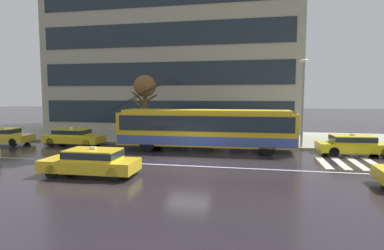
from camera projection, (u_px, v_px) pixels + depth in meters
The scene contains 17 objects.
ground_plane at pixel (188, 161), 18.40m from camera, with size 160.00×160.00×0.00m, color black.
sidewalk_slab at pixel (212, 137), 28.49m from camera, with size 80.00×10.00×0.14m, color gray.
crosswalk_stripe_edge_near at pixel (322, 161), 18.53m from camera, with size 0.44×4.40×0.01m, color beige.
crosswalk_stripe_inner_a at pixel (338, 161), 18.35m from camera, with size 0.44×4.40×0.01m, color beige.
crosswalk_stripe_center at pixel (355, 162), 18.18m from camera, with size 0.44×4.40×0.01m, color beige.
crosswalk_stripe_inner_b at pixel (372, 163), 18.00m from camera, with size 0.44×4.40×0.01m, color beige.
lane_centre_line at pixel (184, 166), 17.23m from camera, with size 72.00×0.14×0.01m, color silver.
trolleybus at pixel (206, 128), 21.82m from camera, with size 12.72×2.87×5.01m.
taxi_queued_behind_bus at pixel (73, 136), 24.21m from camera, with size 4.51×1.82×1.39m.
taxi_far_behind at pixel (3, 135), 24.65m from camera, with size 4.34×2.02×1.39m.
taxi_oncoming_near at pixel (91, 161), 15.06m from camera, with size 4.56×1.86×1.39m.
taxi_ahead_of_bus at pixel (354, 144), 20.22m from camera, with size 4.64×2.05×1.39m.
bus_shelter at pixel (207, 117), 25.12m from camera, with size 3.77×1.84×2.55m.
pedestrian_at_shelter at pixel (249, 122), 24.24m from camera, with size 1.40×1.40×2.04m.
pedestrian_approaching_curb at pixel (211, 121), 25.43m from camera, with size 1.20×1.20×2.01m.
street_lamp at pixel (303, 95), 22.41m from camera, with size 0.60×0.32×6.19m.
street_tree_bare at pixel (145, 88), 26.42m from camera, with size 2.33×1.85×5.36m.
Camera 1 is at (3.79, -17.72, 3.80)m, focal length 29.75 mm.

